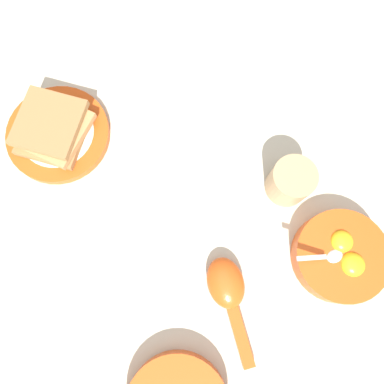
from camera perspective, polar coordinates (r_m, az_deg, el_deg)
The scene contains 6 objects.
ground_plane at distance 0.62m, azimuth -6.57°, elevation -6.62°, with size 3.00×3.00×0.00m, color beige.
egg_bowl at distance 0.63m, azimuth 21.64°, elevation -9.06°, with size 0.15×0.14×0.07m.
toast_plate at distance 0.69m, azimuth -19.69°, elevation 8.29°, with size 0.18×0.18×0.02m.
toast_sandwich at distance 0.66m, azimuth -20.54°, elevation 9.05°, with size 0.15×0.15×0.04m.
soup_spoon at distance 0.59m, azimuth 5.47°, elevation -14.70°, with size 0.07×0.17×0.04m.
drinking_cup at distance 0.61m, azimuth 14.80°, elevation 1.59°, with size 0.07×0.07×0.07m.
Camera 1 is at (-0.03, 0.10, 0.61)m, focal length 35.00 mm.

